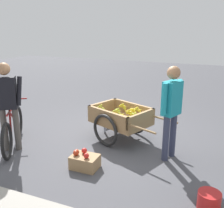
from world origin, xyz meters
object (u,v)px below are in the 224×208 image
at_px(cyclist_person, 7,99).
at_px(bicycle, 13,129).
at_px(plastic_bucket, 209,201).
at_px(fruit_cart, 121,119).
at_px(vendor_person, 172,105).
at_px(apple_crate, 85,161).

bearing_deg(cyclist_person, bicycle, -59.42).
xyz_separation_m(bicycle, plastic_bucket, (-3.58, 0.49, -0.24)).
bearing_deg(bicycle, plastic_bucket, 172.14).
bearing_deg(fruit_cart, bicycle, 31.48).
bearing_deg(bicycle, fruit_cart, -148.52).
distance_m(fruit_cart, plastic_bucket, 2.42).
distance_m(vendor_person, apple_crate, 1.71).
distance_m(bicycle, plastic_bucket, 3.63).
distance_m(cyclist_person, apple_crate, 1.79).
height_order(vendor_person, plastic_bucket, vendor_person).
xyz_separation_m(fruit_cart, plastic_bucket, (-1.79, 1.59, -0.32)).
bearing_deg(fruit_cart, plastic_bucket, 138.35).
bearing_deg(cyclist_person, vendor_person, -164.03).
distance_m(fruit_cart, bicycle, 2.10).
height_order(fruit_cart, vendor_person, vendor_person).
xyz_separation_m(vendor_person, cyclist_person, (2.77, 0.79, 0.01)).
xyz_separation_m(vendor_person, apple_crate, (1.20, 0.87, -0.85)).
bearing_deg(vendor_person, bicycle, 13.09).
distance_m(cyclist_person, plastic_bucket, 3.63).
height_order(fruit_cart, plastic_bucket, fruit_cart).
bearing_deg(plastic_bucket, cyclist_person, -5.93).
bearing_deg(plastic_bucket, apple_crate, -8.47).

